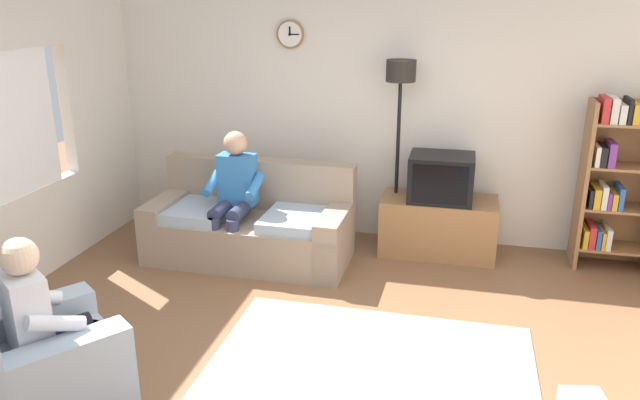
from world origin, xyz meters
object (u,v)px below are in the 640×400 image
Objects in this scene: bookshelf at (614,181)px; person_in_left_armchair at (45,315)px; tv at (441,178)px; armchair_near_window at (37,366)px; floor_lamp at (400,103)px; tv_stand at (438,226)px; person_on_couch at (234,191)px; couch at (251,227)px.

bookshelf is 1.42× the size of person_in_left_armchair.
tv is at bearing 52.98° from person_in_left_armchair.
person_in_left_armchair reaches higher than armchair_near_window.
bookshelf reaches higher than person_in_left_armchair.
floor_lamp is 1.65× the size of person_in_left_armchair.
tv_stand is at bearing -177.44° from bookshelf.
armchair_near_window is (-2.24, -2.97, -0.49)m from tv.
bookshelf is at bearing -0.89° from floor_lamp.
bookshelf is at bearing 3.47° from tv.
bookshelf is 3.47m from person_on_couch.
tv_stand is 3.73m from armchair_near_window.
floor_lamp is at bearing 167.14° from tv_stand.
person_in_left_armchair is at bearing -120.09° from floor_lamp.
tv_stand is 0.89× the size of person_on_couch.
bookshelf is 2.07m from floor_lamp.
bookshelf is (1.53, 0.09, 0.04)m from tv.
bookshelf reaches higher than armchair_near_window.
person_on_couch is at bearing 80.79° from armchair_near_window.
tv is at bearing -90.00° from tv_stand.
tv is at bearing 16.26° from couch.
armchair_near_window is (-0.49, -2.46, -0.02)m from couch.
person_on_couch is 1.11× the size of person_in_left_armchair.
floor_lamp is at bearing 179.11° from bookshelf.
tv_stand is at bearing -12.86° from floor_lamp.
couch and armchair_near_window have the same top height.
person_on_couch is (-1.86, -0.64, 0.42)m from tv_stand.
couch is at bearing -163.74° from tv.
person_in_left_armchair is at bearing -141.20° from bookshelf.
armchair_near_window is at bearing -127.01° from tv.
couch is 1.21× the size of bookshelf.
couch is 3.37m from bookshelf.
armchair_near_window is (-1.80, -3.09, -1.16)m from floor_lamp.
couch reaches higher than tv_stand.
tv_stand is 0.98× the size of person_in_left_armchair.
bookshelf is at bearing 11.85° from person_on_couch.
tv is at bearing 18.42° from person_on_couch.
person_in_left_armchair is (-1.75, -3.02, -0.85)m from floor_lamp.
floor_lamp reaches higher than person_in_left_armchair.
couch is 1.84m from floor_lamp.
bookshelf is 4.77m from person_in_left_armchair.
tv_stand is (1.74, 0.53, -0.03)m from couch.
person_on_couch reaches higher than person_in_left_armchair.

